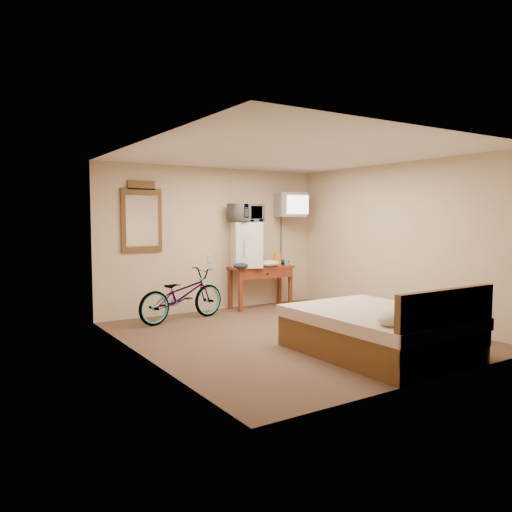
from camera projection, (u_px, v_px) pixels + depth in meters
The scene contains 13 objects.
room at pixel (292, 246), 6.83m from camera, with size 4.60×4.64×2.50m.
desk at pixel (262, 274), 9.01m from camera, with size 1.20×0.53×0.75m.
mini_fridge at pixel (246, 245), 8.83m from camera, with size 0.60×0.59×0.80m.
microwave at pixel (246, 213), 8.78m from camera, with size 0.58×0.40×0.32m, color white.
snack_bag at pixel (277, 259), 9.13m from camera, with size 0.12×0.07×0.24m, color orange.
blue_cup at pixel (286, 262), 9.19m from camera, with size 0.07×0.07×0.13m, color #45A0EB.
cloth_cream at pixel (269, 263), 8.95m from camera, with size 0.40×0.31×0.12m, color silver.
cloth_dark_a at pixel (241, 266), 8.57m from camera, with size 0.28×0.21×0.11m, color black.
cloth_dark_b at pixel (284, 262), 9.42m from camera, with size 0.21×0.17×0.09m, color black.
crt_television at pixel (290, 205), 9.28m from camera, with size 0.61×0.65×0.45m.
wall_mirror at pixel (142, 218), 8.01m from camera, with size 0.67×0.04×1.14m.
bicycle at pixel (182, 295), 7.87m from camera, with size 0.55×1.57×0.82m, color black.
bed at pixel (382, 331), 5.92m from camera, with size 1.55×2.04×0.90m.
Camera 1 is at (-4.10, -5.48, 1.64)m, focal length 35.00 mm.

